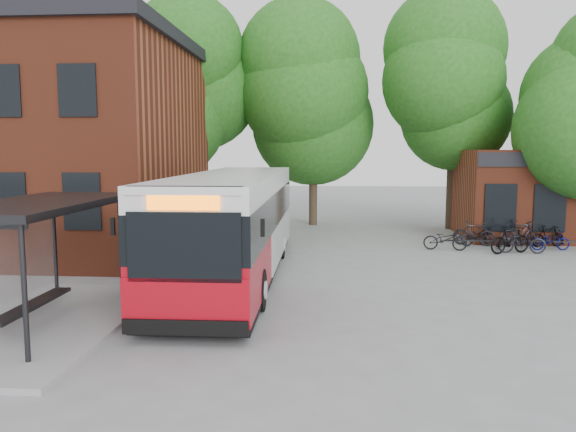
# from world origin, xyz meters

# --- Properties ---
(ground) EXTENTS (100.00, 100.00, 0.00)m
(ground) POSITION_xyz_m (0.00, 0.00, 0.00)
(ground) COLOR gray
(bus_shelter) EXTENTS (3.60, 7.00, 2.90)m
(bus_shelter) POSITION_xyz_m (-4.50, -1.00, 1.45)
(bus_shelter) COLOR black
(bus_shelter) RESTS_ON ground
(bike_rail) EXTENTS (5.20, 0.10, 0.38)m
(bike_rail) POSITION_xyz_m (9.28, 10.00, 0.19)
(bike_rail) COLOR black
(bike_rail) RESTS_ON ground
(tree_0) EXTENTS (7.92, 7.92, 11.00)m
(tree_0) POSITION_xyz_m (-6.00, 16.00, 5.50)
(tree_0) COLOR #1F5A18
(tree_0) RESTS_ON ground
(tree_1) EXTENTS (7.92, 7.92, 10.40)m
(tree_1) POSITION_xyz_m (1.00, 17.00, 5.20)
(tree_1) COLOR #1F5A18
(tree_1) RESTS_ON ground
(tree_2) EXTENTS (7.92, 7.92, 11.00)m
(tree_2) POSITION_xyz_m (8.00, 16.00, 5.50)
(tree_2) COLOR #1F5A18
(tree_2) RESTS_ON ground
(city_bus) EXTENTS (2.90, 12.90, 3.27)m
(city_bus) POSITION_xyz_m (-1.07, 4.31, 1.63)
(city_bus) COLOR #A60814
(city_bus) RESTS_ON ground
(bicycle_0) EXTENTS (1.77, 0.85, 0.89)m
(bicycle_0) POSITION_xyz_m (6.52, 9.68, 0.45)
(bicycle_0) COLOR black
(bicycle_0) RESTS_ON ground
(bicycle_1) EXTENTS (1.79, 1.03, 1.04)m
(bicycle_1) POSITION_xyz_m (7.96, 10.93, 0.52)
(bicycle_1) COLOR black
(bicycle_1) RESTS_ON ground
(bicycle_2) EXTENTS (1.69, 1.01, 0.84)m
(bicycle_2) POSITION_xyz_m (8.12, 10.82, 0.42)
(bicycle_2) COLOR black
(bicycle_2) RESTS_ON ground
(bicycle_3) EXTENTS (1.86, 1.17, 1.08)m
(bicycle_3) POSITION_xyz_m (8.87, 9.10, 0.54)
(bicycle_3) COLOR black
(bicycle_3) RESTS_ON ground
(bicycle_4) EXTENTS (1.83, 0.75, 0.94)m
(bicycle_4) POSITION_xyz_m (9.34, 9.20, 0.47)
(bicycle_4) COLOR black
(bicycle_4) RESTS_ON ground
(bicycle_5) EXTENTS (1.92, 1.02, 1.11)m
(bicycle_5) POSITION_xyz_m (9.82, 10.83, 0.56)
(bicycle_5) COLOR black
(bicycle_5) RESTS_ON ground
(bicycle_6) EXTENTS (1.57, 0.65, 0.81)m
(bicycle_6) POSITION_xyz_m (10.71, 9.96, 0.40)
(bicycle_6) COLOR #070B4A
(bicycle_6) RESTS_ON ground
(bicycle_7) EXTENTS (1.55, 0.78, 0.90)m
(bicycle_7) POSITION_xyz_m (10.90, 10.75, 0.45)
(bicycle_7) COLOR black
(bicycle_7) RESTS_ON ground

